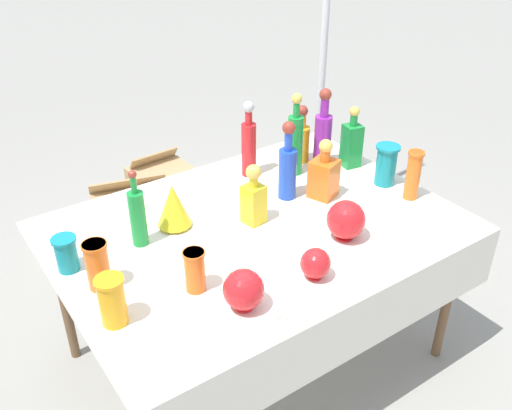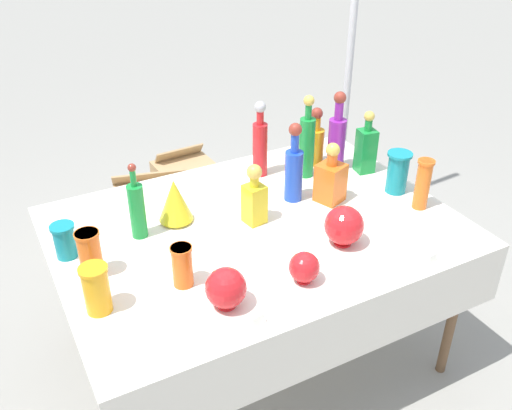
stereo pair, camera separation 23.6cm
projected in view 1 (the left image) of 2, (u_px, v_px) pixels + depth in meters
The scene contains 26 objects.
ground_plane at pixel (256, 354), 2.81m from camera, with size 40.00×40.00×0.00m, color gray.
display_table at pixel (260, 239), 2.42m from camera, with size 1.66×1.21×0.76m.
tall_bottle_0 at pixel (288, 167), 2.54m from camera, with size 0.08×0.08×0.37m.
tall_bottle_1 at pixel (295, 141), 2.73m from camera, with size 0.07×0.07×0.41m.
tall_bottle_2 at pixel (301, 139), 2.87m from camera, with size 0.09×0.09×0.30m.
tall_bottle_3 at pixel (138, 216), 2.23m from camera, with size 0.07×0.07×0.33m.
tall_bottle_4 at pixel (323, 135), 2.81m from camera, with size 0.09×0.09×0.40m.
tall_bottle_5 at pixel (249, 144), 2.72m from camera, with size 0.07×0.07×0.38m.
square_decanter_0 at pixel (254, 198), 2.37m from camera, with size 0.09×0.09×0.27m.
square_decanter_1 at pixel (352, 142), 2.82m from camera, with size 0.09×0.09×0.32m.
square_decanter_2 at pixel (324, 175), 2.56m from camera, with size 0.14×0.14×0.28m.
slender_vase_0 at pixel (112, 299), 1.86m from camera, with size 0.10×0.10×0.18m.
slender_vase_1 at pixel (66, 253), 2.11m from camera, with size 0.09×0.09×0.14m.
slender_vase_2 at pixel (97, 264), 2.01m from camera, with size 0.09×0.09×0.19m.
slender_vase_3 at pixel (413, 174), 2.54m from camera, with size 0.07×0.07×0.23m.
slender_vase_4 at pixel (386, 164), 2.67m from camera, with size 0.11×0.11×0.20m.
slender_vase_5 at pixel (195, 269), 2.01m from camera, with size 0.08×0.08×0.16m.
fluted_vase_0 at pixel (173, 205), 2.35m from camera, with size 0.15×0.15×0.20m.
round_bowl_0 at pixel (244, 290), 1.93m from camera, with size 0.14×0.14×0.15m.
round_bowl_1 at pixel (346, 220), 2.29m from camera, with size 0.16×0.16×0.17m.
round_bowl_2 at pixel (315, 263), 2.08m from camera, with size 0.11×0.11×0.12m.
price_tag_left at pixel (280, 320), 1.89m from camera, with size 0.05×0.01×0.04m, color white.
price_tag_center at pixel (434, 247), 2.25m from camera, with size 0.04×0.01×0.03m, color white.
cardboard_box_behind_left at pixel (164, 195), 3.74m from camera, with size 0.38×0.35×0.48m.
cardboard_box_behind_right at pixel (139, 222), 3.49m from camera, with size 0.59×0.49×0.45m.
canopy_pole at pixel (323, 55), 3.34m from camera, with size 0.18×0.18×2.74m.
Camera 1 is at (-1.15, -1.66, 2.08)m, focal length 40.00 mm.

